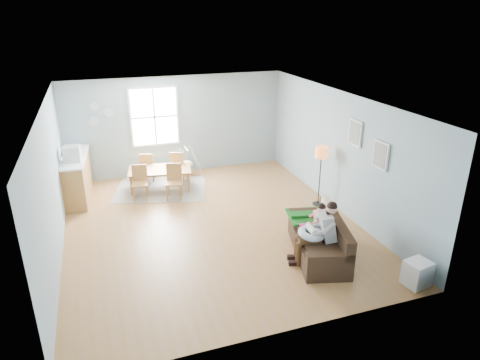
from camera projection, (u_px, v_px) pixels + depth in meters
name	position (u px, v px, depth m)	size (l,w,h in m)	color
room	(209.00, 115.00, 8.31)	(8.40, 9.40, 3.90)	olive
window	(154.00, 117.00, 11.46)	(1.32, 0.08, 1.62)	silver
pictures	(367.00, 143.00, 8.50)	(0.05, 1.34, 0.74)	silver
wall_plates	(99.00, 114.00, 10.98)	(0.67, 0.02, 0.66)	#9EB1BE
sofa	(321.00, 241.00, 8.05)	(1.28, 2.04, 0.76)	black
green_throw	(311.00, 216.00, 8.55)	(0.87, 0.74, 0.04)	#155F17
beige_pillow	(326.00, 209.00, 8.36)	(0.13, 0.45, 0.45)	#BCA78F
father	(319.00, 231.00, 7.65)	(0.90, 0.56, 1.21)	gray
nursing_pillow	(311.00, 234.00, 7.66)	(0.48, 0.48, 0.13)	silver
infant	(311.00, 229.00, 7.66)	(0.14, 0.35, 0.13)	silver
toddler	(316.00, 219.00, 8.07)	(0.52, 0.31, 0.78)	silver
floor_lamp	(321.00, 157.00, 9.77)	(0.29, 0.29, 1.44)	black
storage_cube	(417.00, 273.00, 7.15)	(0.45, 0.42, 0.44)	white
rug	(161.00, 189.00, 11.06)	(2.26, 1.71, 0.01)	gray
dining_table	(160.00, 179.00, 10.96)	(1.56, 0.87, 0.55)	olive
chair_sw	(140.00, 180.00, 10.35)	(0.44, 0.44, 0.85)	brown
chair_se	(174.00, 179.00, 10.39)	(0.49, 0.49, 0.87)	brown
chair_nw	(147.00, 166.00, 11.40)	(0.44, 0.44, 0.81)	brown
chair_ne	(177.00, 164.00, 11.43)	(0.49, 0.49, 0.84)	brown
counter	(77.00, 177.00, 10.40)	(0.72, 1.96, 1.07)	olive
monitor	(72.00, 154.00, 9.81)	(0.40, 0.38, 0.35)	silver
baby_swing	(187.00, 163.00, 11.85)	(0.80, 0.81, 0.79)	silver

